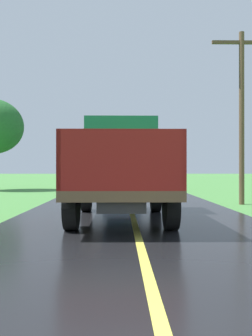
{
  "coord_description": "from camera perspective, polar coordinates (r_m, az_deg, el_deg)",
  "views": [
    {
      "loc": [
        -0.33,
        -0.7,
        1.37
      ],
      "look_at": [
        -0.14,
        12.05,
        1.4
      ],
      "focal_mm": 39.14,
      "sensor_mm": 36.0,
      "label": 1
    }
  ],
  "objects": [
    {
      "name": "banana_truck_near",
      "position": [
        10.21,
        -0.67,
        0.52
      ],
      "size": [
        2.38,
        5.82,
        2.8
      ],
      "color": "#2D2D30",
      "rests_on": "road_surface"
    },
    {
      "name": "banana_truck_far",
      "position": [
        25.79,
        -0.76,
        0.1
      ],
      "size": [
        2.38,
        5.81,
        2.8
      ],
      "color": "#2D2D30",
      "rests_on": "road_surface"
    },
    {
      "name": "utility_pole_roadside",
      "position": [
        14.92,
        17.57,
        8.63
      ],
      "size": [
        2.29,
        0.2,
        6.64
      ],
      "color": "brown",
      "rests_on": "ground"
    }
  ]
}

